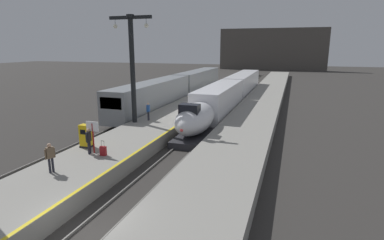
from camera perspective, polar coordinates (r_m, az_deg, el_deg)
The scene contains 18 objects.
ground_plane at distance 14.53m, azimuth -18.92°, elevation -20.00°, with size 260.00×260.00×0.00m, color #33302D.
platform_left at distance 36.91m, azimuth -0.81°, elevation 2.01°, with size 4.80×110.00×1.05m, color gray.
platform_right at distance 35.16m, azimuth 11.77°, elevation 1.15°, with size 4.80×110.00×1.05m, color gray.
platform_left_safety_stripe at distance 36.14m, azimuth 2.61°, elevation 2.61°, with size 0.20×107.80×0.01m, color yellow.
rail_main_left at distance 38.70m, azimuth 5.16°, elevation 1.79°, with size 0.08×110.00×0.12m, color slate.
rail_main_right at distance 38.40m, azimuth 7.34°, elevation 1.64°, with size 0.08×110.00×0.12m, color slate.
rail_secondary_left at distance 41.25m, azimuth -5.87°, elevation 2.50°, with size 0.08×110.00×0.12m, color slate.
rail_secondary_right at distance 40.67m, azimuth -3.94°, elevation 2.38°, with size 0.08×110.00×0.12m, color slate.
highspeed_train_main at distance 40.87m, azimuth 7.12°, elevation 5.01°, with size 2.92×38.38×3.60m.
regional_train_adjacent at distance 45.51m, azimuth -2.32°, elevation 6.22°, with size 2.85×36.60×3.80m.
station_column_mid at distance 28.13m, azimuth -11.05°, elevation 10.95°, with size 4.00×0.68×9.48m.
passenger_near_edge at distance 20.92m, azimuth -18.62°, elevation -3.37°, with size 0.28×0.56×1.69m.
passenger_mid_platform at distance 29.20m, azimuth -8.11°, elevation 1.85°, with size 0.26×0.57×1.69m.
passenger_far_waiting at distance 18.60m, azimuth -24.82°, elevation -6.00°, with size 0.36×0.52×1.69m.
rolling_suitcase at distance 20.52m, azimuth -16.15°, elevation -5.52°, with size 0.40×0.22×0.98m.
ticket_machine_yellow at distance 22.43m, azimuth -19.09°, elevation -2.96°, with size 0.76×0.62×1.60m.
departure_info_board at distance 20.83m, azimuth -17.94°, elevation -1.91°, with size 0.90×0.10×2.12m.
terminus_back_wall at distance 111.72m, azimuth 14.63°, elevation 12.58°, with size 36.00×2.00×14.00m, color #4C4742.
Camera 1 is at (7.78, -9.44, 7.83)m, focal length 28.76 mm.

